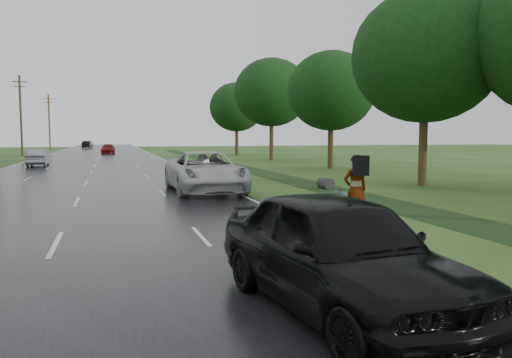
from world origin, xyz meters
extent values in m
plane|color=#214418|center=(0.00, 0.00, 0.00)|extent=(220.00, 220.00, 0.00)
cube|color=black|center=(0.00, 45.00, 0.02)|extent=(14.00, 180.00, 0.04)
cube|color=silver|center=(6.75, 45.00, 0.04)|extent=(0.12, 180.00, 0.01)
cube|color=silver|center=(-6.75, 45.00, 0.04)|extent=(0.12, 180.00, 0.01)
cube|color=silver|center=(0.00, 45.00, 0.04)|extent=(0.12, 180.00, 0.01)
cube|color=#193313|center=(11.50, 20.00, 0.00)|extent=(2.20, 120.00, 0.01)
cylinder|color=#2D2D2D|center=(11.50, 10.00, 0.25)|extent=(0.56, 1.00, 0.56)
cylinder|color=#3D2B19|center=(-9.20, 55.00, 5.00)|extent=(0.26, 0.26, 10.00)
cube|color=#3D2B19|center=(-9.20, 55.00, 9.20)|extent=(1.60, 0.12, 0.12)
cube|color=#3D2B19|center=(-9.20, 55.00, 8.60)|extent=(1.20, 0.10, 0.10)
cylinder|color=#3D2B19|center=(-9.20, 85.00, 5.00)|extent=(0.26, 0.26, 10.00)
cube|color=#3D2B19|center=(-9.20, 85.00, 9.20)|extent=(1.60, 0.12, 0.12)
cube|color=#3D2B19|center=(-9.20, 85.00, 8.60)|extent=(1.20, 0.10, 0.10)
cylinder|color=#3D2B19|center=(17.00, 10.00, 1.92)|extent=(0.44, 0.44, 3.84)
ellipsoid|color=black|center=(17.00, 10.00, 6.69)|extent=(7.60, 7.60, 6.84)
cylinder|color=#3D2B19|center=(18.20, 24.00, 1.76)|extent=(0.44, 0.44, 3.52)
ellipsoid|color=black|center=(18.20, 24.00, 6.14)|extent=(7.00, 7.00, 6.30)
cylinder|color=#3D2B19|center=(17.80, 38.00, 2.08)|extent=(0.44, 0.44, 4.16)
ellipsoid|color=black|center=(17.80, 38.00, 7.16)|extent=(8.00, 8.00, 7.20)
cylinder|color=#3D2B19|center=(17.50, 52.00, 1.84)|extent=(0.44, 0.44, 3.68)
ellipsoid|color=black|center=(17.50, 52.00, 6.38)|extent=(7.20, 7.20, 6.48)
imported|color=#A5998C|center=(8.20, 0.58, 1.03)|extent=(0.76, 0.51, 2.07)
cube|color=black|center=(8.21, 0.27, 1.77)|extent=(0.42, 0.26, 0.58)
cube|color=#3A5552|center=(7.76, 0.68, 0.76)|extent=(0.20, 0.58, 0.47)
cube|color=black|center=(7.76, 0.68, 1.03)|extent=(0.06, 0.19, 0.04)
imported|color=silver|center=(5.50, 10.10, 0.97)|extent=(3.15, 6.73, 1.86)
imported|color=black|center=(4.50, -6.00, 0.93)|extent=(2.70, 5.43, 1.78)
imported|color=gray|center=(-4.58, 33.03, 0.76)|extent=(1.62, 4.38, 1.43)
imported|color=maroon|center=(1.00, 61.49, 0.72)|extent=(1.98, 4.70, 1.35)
imported|color=black|center=(-3.13, 93.89, 0.78)|extent=(2.07, 4.63, 1.48)
camera|label=1|loc=(1.32, -12.57, 2.63)|focal=35.00mm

